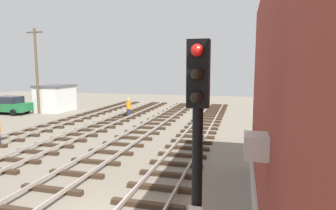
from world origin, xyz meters
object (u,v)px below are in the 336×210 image
object	(u,v)px
utility_pole_far	(37,70)
track_worker_foreground	(128,108)
signal_mast	(197,151)
parked_car_green	(9,105)
control_hut	(55,98)

from	to	relation	value
utility_pole_far	track_worker_foreground	world-z (taller)	utility_pole_far
signal_mast	track_worker_foreground	xyz separation A→B (m)	(-9.28, 19.43, -2.22)
parked_car_green	track_worker_foreground	world-z (taller)	track_worker_foreground
parked_car_green	utility_pole_far	bearing A→B (deg)	17.40
utility_pole_far	track_worker_foreground	size ratio (longest dim) A/B	4.47
utility_pole_far	track_worker_foreground	xyz separation A→B (m)	(9.60, -0.07, -3.44)
parked_car_green	utility_pole_far	xyz separation A→B (m)	(2.77, 0.87, 3.47)
track_worker_foreground	parked_car_green	bearing A→B (deg)	-176.31
control_hut	track_worker_foreground	world-z (taller)	control_hut
parked_car_green	signal_mast	bearing A→B (deg)	-40.73
track_worker_foreground	control_hut	bearing A→B (deg)	167.02
parked_car_green	utility_pole_far	world-z (taller)	utility_pole_far
signal_mast	control_hut	xyz separation A→B (m)	(-18.44, 21.54, -1.76)
signal_mast	track_worker_foreground	distance (m)	21.65
control_hut	track_worker_foreground	xyz separation A→B (m)	(9.16, -2.11, -0.46)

